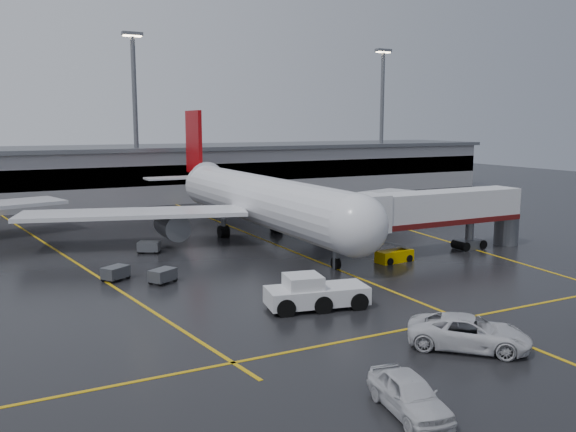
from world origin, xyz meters
TOP-DOWN VIEW (x-y plane):
  - ground at (0.00, 0.00)m, footprint 220.00×220.00m
  - apron_line_centre at (0.00, 0.00)m, footprint 0.25×90.00m
  - apron_line_stop at (0.00, -22.00)m, footprint 60.00×0.25m
  - apron_line_left at (-20.00, 10.00)m, footprint 9.99×69.35m
  - apron_line_right at (18.00, 10.00)m, footprint 7.57×69.64m
  - terminal at (0.00, 47.93)m, footprint 122.00×19.00m
  - light_mast_mid at (-5.00, 42.00)m, footprint 3.00×1.20m
  - light_mast_right at (40.00, 42.00)m, footprint 3.00×1.20m
  - main_airliner at (0.00, 9.70)m, footprint 48.80×45.60m
  - jet_bridge at (11.87, -6.00)m, footprint 19.90×3.40m
  - pushback_tractor at (-7.13, -15.75)m, footprint 7.17×4.05m
  - belt_loader at (6.02, -7.17)m, footprint 3.57×1.90m
  - service_van_a at (-3.20, -26.02)m, footprint 6.82×6.74m
  - service_van_d at (-10.86, -30.49)m, footprint 2.83×5.26m
  - baggage_cart_a at (-14.37, -4.82)m, footprint 2.39×2.17m
  - baggage_cart_b at (-17.44, -2.27)m, footprint 2.39×2.18m
  - baggage_cart_c at (-12.52, 6.54)m, footprint 2.38×2.11m

SIDE VIEW (x-z plane):
  - ground at x=0.00m, z-range 0.00..0.00m
  - apron_line_centre at x=0.00m, z-range 0.00..0.02m
  - apron_line_stop at x=0.00m, z-range 0.00..0.02m
  - apron_line_left at x=-20.00m, z-range 0.00..0.02m
  - apron_line_right at x=18.00m, z-range 0.00..0.02m
  - belt_loader at x=6.02m, z-range -0.55..1.63m
  - baggage_cart_a at x=-14.37m, z-range 0.07..1.19m
  - baggage_cart_b at x=-17.44m, z-range 0.07..1.19m
  - baggage_cart_c at x=-12.52m, z-range 0.07..1.19m
  - service_van_d at x=-10.86m, z-range 0.00..1.70m
  - service_van_a at x=-3.20m, z-range 0.00..1.82m
  - pushback_tractor at x=-7.13m, z-range -0.25..2.17m
  - jet_bridge at x=11.87m, z-range 0.91..6.96m
  - main_airliner at x=0.00m, z-range -2.84..11.26m
  - terminal at x=0.00m, z-range 0.02..8.62m
  - light_mast_mid at x=-5.00m, z-range 1.75..27.20m
  - light_mast_right at x=40.00m, z-range 1.75..27.20m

